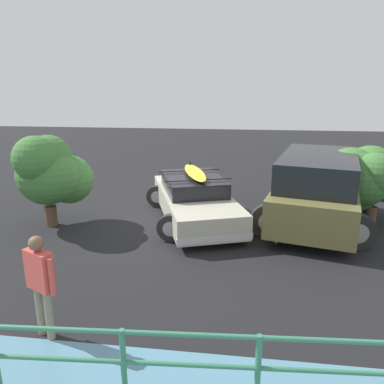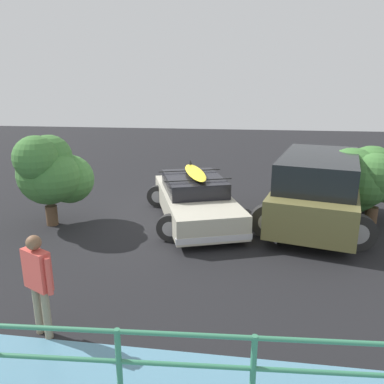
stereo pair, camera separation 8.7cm
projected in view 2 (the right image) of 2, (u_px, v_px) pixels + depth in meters
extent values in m
cube|color=black|center=(171.00, 216.00, 10.55)|extent=(44.00, 44.00, 0.02)
cube|color=#B7B29E|center=(195.00, 203.00, 10.16)|extent=(3.01, 4.61, 0.59)
cube|color=black|center=(194.00, 184.00, 10.19)|extent=(2.09, 2.44, 0.40)
cube|color=silver|center=(214.00, 239.00, 8.22)|extent=(1.67, 0.66, 0.14)
cube|color=silver|center=(182.00, 189.00, 12.19)|extent=(1.67, 0.66, 0.14)
cylinder|color=black|center=(241.00, 223.00, 9.11)|extent=(0.65, 0.18, 0.65)
cylinder|color=#99999E|center=(241.00, 223.00, 9.11)|extent=(0.36, 0.19, 0.36)
cylinder|color=black|center=(170.00, 228.00, 8.78)|extent=(0.65, 0.18, 0.65)
cylinder|color=#99999E|center=(170.00, 228.00, 8.78)|extent=(0.36, 0.19, 0.36)
cylinder|color=black|center=(214.00, 193.00, 11.62)|extent=(0.65, 0.18, 0.65)
cylinder|color=#99999E|center=(214.00, 193.00, 11.62)|extent=(0.36, 0.19, 0.36)
cylinder|color=black|center=(158.00, 196.00, 11.30)|extent=(0.65, 0.18, 0.65)
cylinder|color=#99999E|center=(158.00, 196.00, 11.30)|extent=(0.36, 0.19, 0.36)
cylinder|color=black|center=(198.00, 180.00, 9.59)|extent=(1.69, 0.61, 0.03)
cylinder|color=black|center=(190.00, 171.00, 10.66)|extent=(1.69, 0.61, 0.03)
ellipsoid|color=yellow|center=(195.00, 172.00, 10.18)|extent=(1.07, 2.19, 0.09)
cone|color=black|center=(190.00, 162.00, 10.96)|extent=(0.10, 0.10, 0.14)
cube|color=brown|center=(316.00, 199.00, 9.69)|extent=(2.94, 4.67, 0.88)
cube|color=black|center=(319.00, 169.00, 9.47)|extent=(2.56, 3.71, 0.72)
cylinder|color=black|center=(322.00, 176.00, 11.68)|extent=(0.77, 0.36, 0.75)
cylinder|color=black|center=(357.00, 233.00, 8.26)|extent=(0.83, 0.22, 0.83)
cylinder|color=#99999E|center=(357.00, 233.00, 8.26)|extent=(0.46, 0.23, 0.46)
cylinder|color=black|center=(268.00, 221.00, 8.98)|extent=(0.83, 0.22, 0.83)
cylinder|color=#99999E|center=(268.00, 221.00, 8.98)|extent=(0.46, 0.23, 0.46)
cylinder|color=black|center=(355.00, 200.00, 10.57)|extent=(0.83, 0.22, 0.83)
cylinder|color=#99999E|center=(355.00, 200.00, 10.57)|extent=(0.46, 0.23, 0.46)
cylinder|color=black|center=(284.00, 193.00, 11.29)|extent=(0.83, 0.22, 0.83)
cylinder|color=#99999E|center=(284.00, 193.00, 11.29)|extent=(0.46, 0.23, 0.46)
cylinder|color=gray|center=(47.00, 314.00, 5.36)|extent=(0.11, 0.11, 0.78)
cylinder|color=gray|center=(38.00, 309.00, 5.47)|extent=(0.11, 0.11, 0.78)
cube|color=#DB4C42|center=(37.00, 269.00, 5.23)|extent=(0.48, 0.36, 0.58)
sphere|color=brown|center=(34.00, 243.00, 5.12)|extent=(0.21, 0.21, 0.21)
cylinder|color=#DB4C42|center=(49.00, 276.00, 5.09)|extent=(0.08, 0.08, 0.55)
cylinder|color=#DB4C42|center=(26.00, 266.00, 5.38)|extent=(0.08, 0.08, 0.55)
cylinder|color=#387F5B|center=(253.00, 372.00, 4.16)|extent=(0.07, 0.07, 0.94)
cylinder|color=#387F5B|center=(119.00, 365.00, 4.27)|extent=(0.07, 0.07, 0.94)
cylinder|color=#387F5B|center=(185.00, 335.00, 4.09)|extent=(7.58, 0.54, 0.06)
cylinder|color=#387F5B|center=(185.00, 365.00, 4.20)|extent=(7.58, 0.54, 0.06)
cylinder|color=brown|center=(52.00, 215.00, 9.83)|extent=(0.30, 0.30, 0.52)
sphere|color=#427A38|center=(36.00, 158.00, 8.95)|extent=(1.09, 1.09, 1.09)
sphere|color=#427A38|center=(69.00, 179.00, 9.80)|extent=(1.27, 1.27, 1.27)
sphere|color=#427A38|center=(48.00, 174.00, 9.49)|extent=(1.54, 1.54, 1.54)
sphere|color=#427A38|center=(50.00, 157.00, 9.33)|extent=(1.12, 1.12, 1.12)
sphere|color=#427A38|center=(54.00, 176.00, 9.28)|extent=(1.26, 1.26, 1.26)
cylinder|color=brown|center=(371.00, 215.00, 9.98)|extent=(0.32, 0.32, 0.44)
sphere|color=#427A38|center=(370.00, 173.00, 10.13)|extent=(1.46, 1.46, 1.46)
sphere|color=#427A38|center=(364.00, 181.00, 9.68)|extent=(1.35, 1.35, 1.35)
sphere|color=#427A38|center=(375.00, 176.00, 9.51)|extent=(1.16, 1.16, 1.16)
sphere|color=#427A38|center=(351.00, 181.00, 10.08)|extent=(1.77, 1.77, 1.77)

